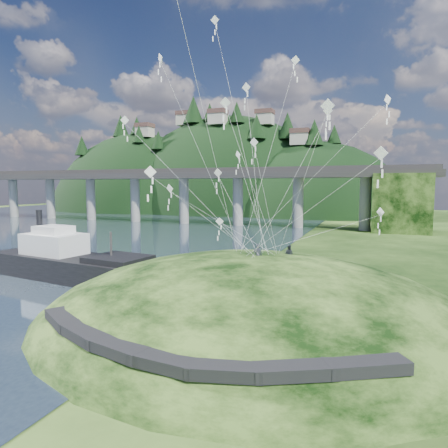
% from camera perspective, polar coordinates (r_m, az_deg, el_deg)
% --- Properties ---
extents(ground, '(320.00, 320.00, 0.00)m').
position_cam_1_polar(ground, '(33.80, -10.25, -12.61)').
color(ground, black).
rests_on(ground, ground).
extents(grass_hill, '(36.00, 32.00, 13.00)m').
position_cam_1_polar(grass_hill, '(32.96, 4.19, -15.78)').
color(grass_hill, black).
rests_on(grass_hill, ground).
extents(footpath, '(22.29, 5.84, 0.83)m').
position_cam_1_polar(footpath, '(21.67, -6.56, -17.32)').
color(footpath, black).
rests_on(footpath, ground).
extents(bridge, '(160.00, 11.00, 15.00)m').
position_cam_1_polar(bridge, '(106.63, -3.07, 5.17)').
color(bridge, '#2D2B2B').
rests_on(bridge, ground).
extents(far_ridge, '(153.00, 70.00, 94.50)m').
position_cam_1_polar(far_ridge, '(162.29, -1.12, -0.74)').
color(far_ridge, black).
rests_on(far_ridge, ground).
extents(work_barge, '(22.31, 8.87, 7.60)m').
position_cam_1_polar(work_barge, '(48.37, -21.11, -5.02)').
color(work_barge, black).
rests_on(work_barge, ground).
extents(wooden_dock, '(13.04, 2.34, 0.93)m').
position_cam_1_polar(wooden_dock, '(39.33, -8.99, -9.35)').
color(wooden_dock, '#342315').
rests_on(wooden_dock, ground).
extents(kite_flyers, '(2.85, 2.88, 1.97)m').
position_cam_1_polar(kite_flyers, '(32.35, 7.39, -2.89)').
color(kite_flyers, '#252831').
rests_on(kite_flyers, ground).
extents(kite_swarm, '(20.39, 17.01, 20.64)m').
position_cam_1_polar(kite_swarm, '(32.98, 3.87, 12.94)').
color(kite_swarm, white).
rests_on(kite_swarm, ground).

